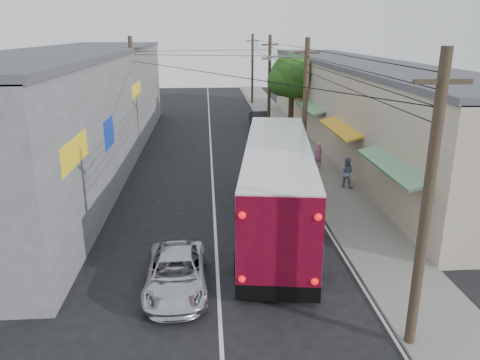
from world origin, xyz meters
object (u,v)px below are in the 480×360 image
object	(u,v)px
jeepney	(176,274)
pedestrian_near	(318,155)
coach_bus	(277,184)
pedestrian_far	(346,172)
parked_suv	(285,155)
parked_car_far	(260,119)
parked_car_mid	(275,141)

from	to	relation	value
jeepney	pedestrian_near	world-z (taller)	pedestrian_near
coach_bus	pedestrian_near	size ratio (longest dim) A/B	8.29
pedestrian_near	pedestrian_far	world-z (taller)	pedestrian_far
parked_suv	parked_car_far	world-z (taller)	parked_suv
parked_suv	parked_car_far	distance (m)	13.88
jeepney	pedestrian_far	bearing A→B (deg)	47.53
parked_car_mid	pedestrian_far	distance (m)	9.15
jeepney	pedestrian_far	world-z (taller)	pedestrian_far
coach_bus	pedestrian_near	distance (m)	9.47
coach_bus	parked_car_mid	xyz separation A→B (m)	(1.86, 13.39, -1.19)
jeepney	parked_suv	bearing A→B (deg)	65.83
parked_car_far	parked_suv	bearing A→B (deg)	-96.11
coach_bus	parked_suv	xyz separation A→B (m)	(1.86, 8.94, -1.06)
coach_bus	parked_car_mid	size ratio (longest dim) A/B	3.03
pedestrian_near	coach_bus	bearing A→B (deg)	42.73
parked_car_mid	pedestrian_near	xyz separation A→B (m)	(2.03, -4.82, 0.17)
parked_suv	pedestrian_far	distance (m)	5.05
coach_bus	parked_car_mid	distance (m)	13.57
parked_car_far	pedestrian_near	distance (m)	14.39
parked_suv	parked_car_mid	size ratio (longest dim) A/B	1.39
pedestrian_near	parked_car_mid	bearing A→B (deg)	-90.03
parked_suv	parked_car_far	size ratio (longest dim) A/B	1.54
parked_car_mid	pedestrian_far	xyz separation A→B (m)	(2.66, -8.75, 0.23)
parked_suv	parked_car_mid	xyz separation A→B (m)	(0.00, 4.45, -0.14)
parked_car_mid	pedestrian_far	size ratio (longest dim) A/B	2.57
jeepney	parked_car_far	xyz separation A→B (m)	(6.00, 28.05, 0.04)
parked_car_far	jeepney	bearing A→B (deg)	-108.19
pedestrian_far	parked_car_mid	bearing A→B (deg)	-46.19
jeepney	parked_car_far	world-z (taller)	parked_car_far
parked_suv	parked_car_mid	bearing A→B (deg)	89.92
coach_bus	parked_car_far	size ratio (longest dim) A/B	3.35
jeepney	pedestrian_far	distance (m)	13.14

